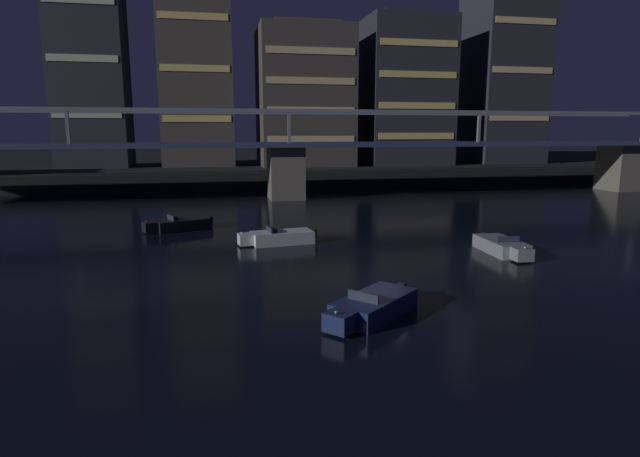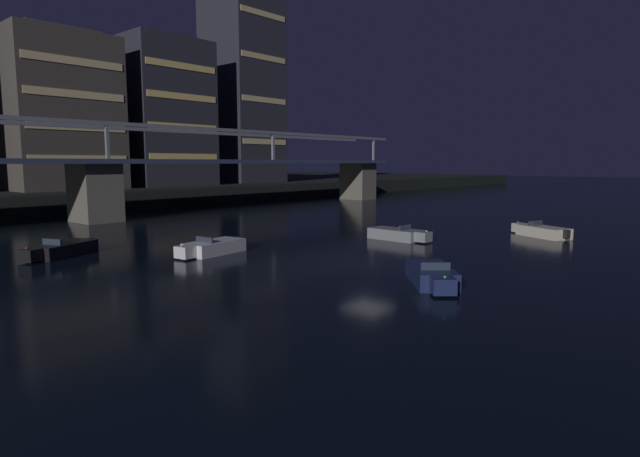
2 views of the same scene
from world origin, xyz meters
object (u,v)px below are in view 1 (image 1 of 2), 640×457
object	(u,v)px
tower_central	(304,97)
tower_east_low	(504,50)
tower_west_tall	(195,46)
tower_west_low	(87,33)
speedboat_near_left	(372,307)
speedboat_mid_center	(503,246)
tower_east_tall	(403,92)
speedboat_mid_left	(279,237)
river_bridge	(286,157)
speedboat_near_right	(180,224)

from	to	relation	value
tower_central	tower_east_low	bearing A→B (deg)	2.67
tower_west_tall	tower_east_low	bearing A→B (deg)	-0.58
tower_west_low	tower_west_tall	xyz separation A→B (m)	(14.21, 0.10, -1.19)
tower_west_tall	tower_west_low	bearing A→B (deg)	-179.62
speedboat_near_left	speedboat_mid_center	xyz separation A→B (m)	(10.89, 8.96, 0.00)
tower_east_tall	speedboat_near_left	bearing A→B (deg)	-111.18
tower_west_low	speedboat_mid_left	distance (m)	54.47
tower_east_low	speedboat_near_left	size ratio (longest dim) A/B	7.86
river_bridge	tower_east_low	size ratio (longest dim) A/B	2.50
river_bridge	tower_east_low	distance (m)	47.33
speedboat_mid_center	tower_west_tall	bearing A→B (deg)	109.69
tower_west_tall	speedboat_mid_center	xyz separation A→B (m)	(18.63, -52.07, -18.65)
tower_west_tall	speedboat_mid_center	distance (m)	58.36
tower_east_low	speedboat_mid_center	distance (m)	62.36
river_bridge	speedboat_mid_left	xyz separation A→B (m)	(-3.65, -23.00, -4.06)
tower_west_low	speedboat_near_right	world-z (taller)	tower_west_low
speedboat_near_left	speedboat_mid_left	xyz separation A→B (m)	(-1.87, 14.35, 0.00)
river_bridge	speedboat_mid_center	world-z (taller)	river_bridge
tower_east_tall	tower_east_low	bearing A→B (deg)	3.08
tower_east_tall	tower_east_low	size ratio (longest dim) A/B	0.62
river_bridge	tower_west_low	xyz separation A→B (m)	(-23.73, 23.59, 15.78)
tower_west_low	tower_east_tall	distance (m)	45.64
tower_west_low	tower_west_tall	size ratio (longest dim) A/B	1.07
river_bridge	tower_west_low	world-z (taller)	tower_west_low
tower_central	speedboat_mid_left	distance (m)	47.13
tower_west_tall	tower_central	xyz separation A→B (m)	(15.30, -2.00, -6.98)
tower_west_low	river_bridge	bearing A→B (deg)	-44.83
tower_central	speedboat_mid_left	xyz separation A→B (m)	(-9.43, -44.68, -11.67)
speedboat_near_left	tower_west_tall	bearing A→B (deg)	97.22
tower_west_low	tower_east_tall	world-z (taller)	tower_west_low
tower_west_low	speedboat_near_left	bearing A→B (deg)	-70.19
tower_east_low	tower_west_low	bearing A→B (deg)	179.64
tower_west_tall	speedboat_near_right	size ratio (longest dim) A/B	6.74
speedboat_near_right	speedboat_mid_center	distance (m)	22.56
tower_central	speedboat_near_left	distance (m)	60.64
speedboat_near_left	speedboat_mid_center	distance (m)	14.11
tower_east_low	speedboat_near_left	world-z (taller)	tower_east_low
tower_west_low	speedboat_near_left	xyz separation A→B (m)	(21.94, -60.93, -19.83)
tower_west_tall	tower_east_low	world-z (taller)	tower_east_low
tower_central	speedboat_mid_left	bearing A→B (deg)	-101.92
tower_west_tall	tower_east_tall	world-z (taller)	tower_west_tall
river_bridge	tower_west_tall	size ratio (longest dim) A/B	2.62
river_bridge	tower_central	xyz separation A→B (m)	(5.78, 21.68, 7.61)
tower_west_low	tower_central	world-z (taller)	tower_west_low
tower_central	tower_east_tall	bearing A→B (deg)	2.22
tower_east_low	speedboat_mid_left	distance (m)	65.35
tower_east_tall	speedboat_mid_left	bearing A→B (deg)	-118.88
river_bridge	tower_west_tall	world-z (taller)	tower_west_tall
tower_west_low	tower_east_tall	size ratio (longest dim) A/B	1.65
tower_west_low	speedboat_near_right	xyz separation A→B (m)	(13.50, -40.36, -19.83)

